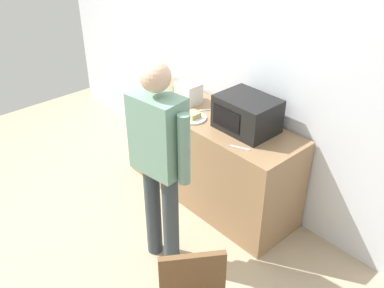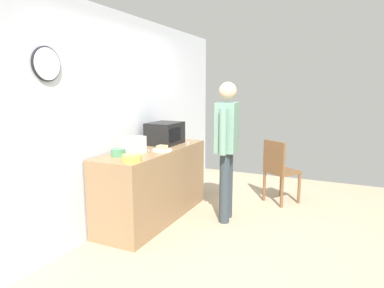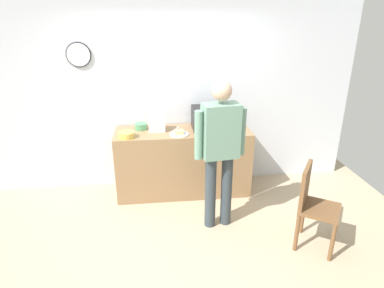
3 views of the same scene
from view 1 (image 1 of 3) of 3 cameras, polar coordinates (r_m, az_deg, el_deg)
ground_plane at (r=4.07m, az=-12.52°, el=-12.46°), size 6.00×6.00×0.00m
back_wall at (r=4.20m, az=4.51°, el=10.87°), size 5.40×0.13×2.60m
kitchen_counter at (r=4.22m, az=2.36°, el=-1.80°), size 1.84×0.62×0.92m
microwave at (r=3.71m, az=7.26°, el=3.96°), size 0.50×0.39×0.30m
sandwich_plate at (r=3.92m, az=0.11°, el=3.61°), size 0.25×0.25×0.07m
salad_bowl at (r=4.37m, az=-6.14°, el=6.78°), size 0.21×0.21×0.07m
cereal_bowl at (r=4.42m, az=-1.54°, el=7.30°), size 0.17×0.17×0.08m
toaster at (r=4.19m, az=-0.46°, el=6.80°), size 0.22×0.18×0.20m
fork_utensil at (r=4.08m, az=2.13°, el=4.52°), size 0.11×0.15×0.01m
spoon_utensil at (r=3.51m, az=6.34°, el=-0.51°), size 0.16×0.09×0.01m
person_standing at (r=3.21m, az=-4.39°, el=-1.37°), size 0.59×0.29×1.77m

